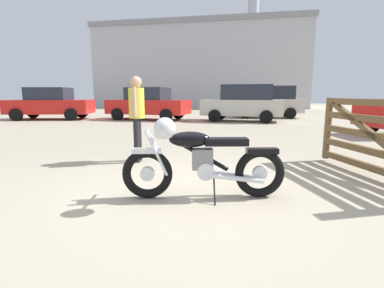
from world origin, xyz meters
name	(u,v)px	position (x,y,z in m)	size (l,w,h in m)	color
ground_plane	(190,192)	(0.00, 0.00, 0.00)	(80.00, 80.00, 0.00)	tan
vintage_motorcycle	(200,161)	(0.16, -0.22, 0.49)	(2.07, 0.73, 1.07)	black
bystander	(137,110)	(-1.25, 1.69, 1.02)	(0.30, 0.46, 1.66)	black
red_hatchback_near	(148,104)	(-3.59, 11.08, 0.84)	(4.45, 2.50, 1.67)	black
dark_sedan_left	(244,103)	(1.32, 10.69, 0.92)	(4.12, 2.31, 1.78)	black
silver_sedan_mid	(50,104)	(-8.79, 10.61, 0.84)	(4.43, 2.44, 1.67)	black
white_estate_far	(268,101)	(2.83, 13.25, 0.92)	(3.96, 1.94, 1.78)	black
industrial_building	(202,67)	(-2.25, 28.56, 4.27)	(22.15, 10.51, 16.13)	#B2B2B7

